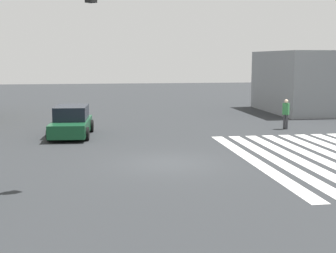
% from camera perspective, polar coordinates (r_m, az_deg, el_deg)
% --- Properties ---
extents(ground_plane, '(123.80, 123.80, 0.00)m').
position_cam_1_polar(ground_plane, '(19.04, 0.00, -4.51)').
color(ground_plane, '#2B2D30').
extents(car_3, '(4.84, 2.40, 1.64)m').
position_cam_1_polar(car_3, '(26.12, -11.69, 0.53)').
color(car_3, '#144728').
rests_on(car_3, ground_plane).
extents(corner_building, '(8.98, 8.98, 4.79)m').
position_cam_1_polar(corner_building, '(39.51, 18.45, 5.22)').
color(corner_building, gray).
rests_on(corner_building, ground_plane).
extents(pedestrian, '(0.41, 0.41, 1.80)m').
position_cam_1_polar(pedestrian, '(28.94, 14.17, 1.69)').
color(pedestrian, '#38383D').
rests_on(pedestrian, ground_plane).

